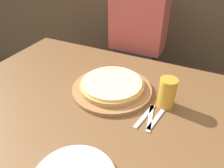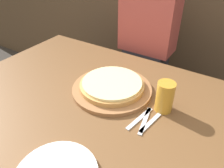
{
  "view_description": "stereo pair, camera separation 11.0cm",
  "coord_description": "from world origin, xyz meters",
  "px_view_note": "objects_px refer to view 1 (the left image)",
  "views": [
    {
      "loc": [
        0.46,
        -0.69,
        1.43
      ],
      "look_at": [
        0.07,
        0.13,
        0.81
      ],
      "focal_mm": 35.0,
      "sensor_mm": 36.0,
      "label": 1
    },
    {
      "loc": [
        0.55,
        -0.63,
        1.43
      ],
      "look_at": [
        0.07,
        0.13,
        0.81
      ],
      "focal_mm": 35.0,
      "sensor_mm": 36.0,
      "label": 2
    }
  ],
  "objects_px": {
    "pizza_on_board": "(112,87)",
    "dinner_knife": "(150,118)",
    "fork": "(145,116)",
    "diner_person": "(136,57)",
    "beer_glass": "(167,92)",
    "spoon": "(156,119)"
  },
  "relations": [
    {
      "from": "beer_glass",
      "to": "dinner_knife",
      "type": "height_order",
      "value": "beer_glass"
    },
    {
      "from": "dinner_knife",
      "to": "pizza_on_board",
      "type": "bearing_deg",
      "value": 154.53
    },
    {
      "from": "pizza_on_board",
      "to": "beer_glass",
      "type": "relative_size",
      "value": 2.81
    },
    {
      "from": "fork",
      "to": "dinner_knife",
      "type": "distance_m",
      "value": 0.03
    },
    {
      "from": "beer_glass",
      "to": "dinner_knife",
      "type": "bearing_deg",
      "value": -107.49
    },
    {
      "from": "spoon",
      "to": "diner_person",
      "type": "distance_m",
      "value": 0.78
    },
    {
      "from": "beer_glass",
      "to": "fork",
      "type": "bearing_deg",
      "value": -118.07
    },
    {
      "from": "pizza_on_board",
      "to": "spoon",
      "type": "xyz_separation_m",
      "value": [
        0.26,
        -0.11,
        -0.02
      ]
    },
    {
      "from": "beer_glass",
      "to": "fork",
      "type": "relative_size",
      "value": 0.82
    },
    {
      "from": "fork",
      "to": "diner_person",
      "type": "distance_m",
      "value": 0.76
    },
    {
      "from": "pizza_on_board",
      "to": "dinner_knife",
      "type": "relative_size",
      "value": 2.31
    },
    {
      "from": "dinner_knife",
      "to": "diner_person",
      "type": "distance_m",
      "value": 0.77
    },
    {
      "from": "fork",
      "to": "spoon",
      "type": "height_order",
      "value": "same"
    },
    {
      "from": "fork",
      "to": "dinner_knife",
      "type": "bearing_deg",
      "value": 0.0
    },
    {
      "from": "dinner_knife",
      "to": "spoon",
      "type": "relative_size",
      "value": 1.17
    },
    {
      "from": "dinner_knife",
      "to": "spoon",
      "type": "xyz_separation_m",
      "value": [
        0.03,
        0.0,
        0.0
      ]
    },
    {
      "from": "fork",
      "to": "diner_person",
      "type": "relative_size",
      "value": 0.13
    },
    {
      "from": "beer_glass",
      "to": "diner_person",
      "type": "height_order",
      "value": "diner_person"
    },
    {
      "from": "dinner_knife",
      "to": "beer_glass",
      "type": "bearing_deg",
      "value": 72.51
    },
    {
      "from": "pizza_on_board",
      "to": "fork",
      "type": "distance_m",
      "value": 0.24
    },
    {
      "from": "spoon",
      "to": "diner_person",
      "type": "xyz_separation_m",
      "value": [
        -0.34,
        0.7,
        -0.1
      ]
    },
    {
      "from": "pizza_on_board",
      "to": "dinner_knife",
      "type": "xyz_separation_m",
      "value": [
        0.24,
        -0.11,
        -0.02
      ]
    }
  ]
}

